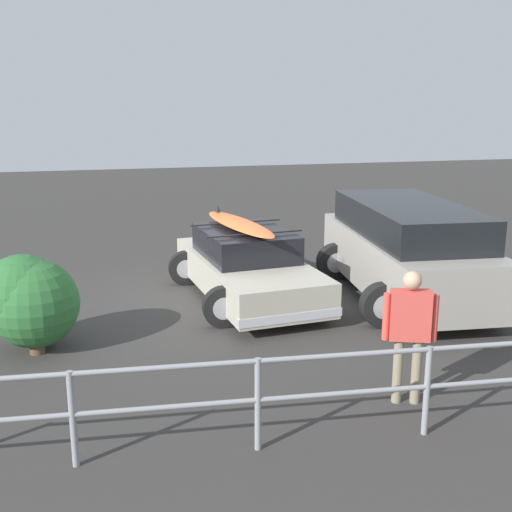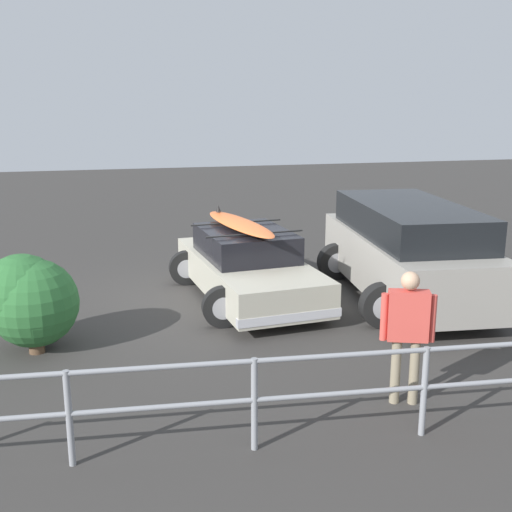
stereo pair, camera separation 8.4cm
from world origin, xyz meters
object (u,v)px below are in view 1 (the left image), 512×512
object	(u,v)px
person_bystander	(410,325)
sedan_car	(247,266)
bush_near_left	(31,303)
suv_car	(406,249)

from	to	relation	value
person_bystander	sedan_car	bearing A→B (deg)	-78.12
sedan_car	bush_near_left	xyz separation A→B (m)	(3.58, 1.67, 0.11)
person_bystander	bush_near_left	distance (m)	5.33
person_bystander	bush_near_left	xyz separation A→B (m)	(4.52, -2.80, -0.28)
sedan_car	person_bystander	size ratio (longest dim) A/B	2.58
sedan_car	suv_car	bearing A→B (deg)	167.00
person_bystander	bush_near_left	bearing A→B (deg)	-31.78
person_bystander	bush_near_left	size ratio (longest dim) A/B	1.16
sedan_car	person_bystander	bearing A→B (deg)	101.88
suv_car	bush_near_left	size ratio (longest dim) A/B	3.47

